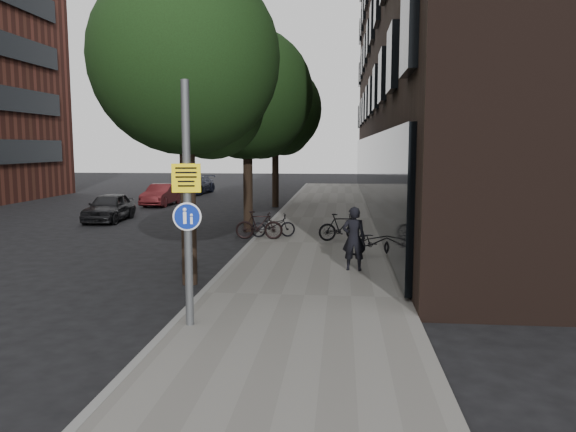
# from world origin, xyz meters

# --- Properties ---
(ground) EXTENTS (120.00, 120.00, 0.00)m
(ground) POSITION_xyz_m (0.00, 0.00, 0.00)
(ground) COLOR black
(ground) RESTS_ON ground
(sidewalk) EXTENTS (4.50, 60.00, 0.12)m
(sidewalk) POSITION_xyz_m (0.25, 10.00, 0.06)
(sidewalk) COLOR slate
(sidewalk) RESTS_ON ground
(curb_edge) EXTENTS (0.15, 60.00, 0.13)m
(curb_edge) POSITION_xyz_m (-2.00, 10.00, 0.07)
(curb_edge) COLOR slate
(curb_edge) RESTS_ON ground
(building_right_dark_brick) EXTENTS (12.00, 40.00, 18.00)m
(building_right_dark_brick) POSITION_xyz_m (8.50, 22.00, 9.00)
(building_right_dark_brick) COLOR black
(building_right_dark_brick) RESTS_ON ground
(street_tree_near) EXTENTS (4.40, 4.40, 7.50)m
(street_tree_near) POSITION_xyz_m (-2.53, 4.64, 5.11)
(street_tree_near) COLOR black
(street_tree_near) RESTS_ON ground
(street_tree_mid) EXTENTS (5.00, 5.00, 7.80)m
(street_tree_mid) POSITION_xyz_m (-2.53, 13.14, 5.11)
(street_tree_mid) COLOR black
(street_tree_mid) RESTS_ON ground
(street_tree_far) EXTENTS (5.00, 5.00, 7.80)m
(street_tree_far) POSITION_xyz_m (-2.53, 22.14, 5.11)
(street_tree_far) COLOR black
(street_tree_far) RESTS_ON ground
(signpost) EXTENTS (0.50, 0.14, 4.32)m
(signpost) POSITION_xyz_m (-1.67, 1.12, 2.30)
(signpost) COLOR #595B5E
(signpost) RESTS_ON sidewalk
(pedestrian) EXTENTS (0.63, 0.45, 1.66)m
(pedestrian) POSITION_xyz_m (1.35, 5.90, 0.95)
(pedestrian) COLOR black
(pedestrian) RESTS_ON sidewalk
(parked_bike_facade_near) EXTENTS (1.72, 0.81, 0.87)m
(parked_bike_facade_near) POSITION_xyz_m (2.00, 7.81, 0.56)
(parked_bike_facade_near) COLOR black
(parked_bike_facade_near) RESTS_ON sidewalk
(parked_bike_facade_far) EXTENTS (1.60, 0.77, 0.93)m
(parked_bike_facade_far) POSITION_xyz_m (1.02, 10.45, 0.58)
(parked_bike_facade_far) COLOR black
(parked_bike_facade_far) RESTS_ON sidewalk
(parked_bike_curb_near) EXTENTS (1.65, 0.89, 0.82)m
(parked_bike_curb_near) POSITION_xyz_m (-1.38, 11.04, 0.53)
(parked_bike_curb_near) COLOR black
(parked_bike_curb_near) RESTS_ON sidewalk
(parked_bike_curb_far) EXTENTS (1.65, 0.55, 0.98)m
(parked_bike_curb_far) POSITION_xyz_m (-1.80, 10.50, 0.61)
(parked_bike_curb_far) COLOR black
(parked_bike_curb_far) RESTS_ON sidewalk
(parked_car_near) EXTENTS (1.66, 3.75, 1.25)m
(parked_car_near) POSITION_xyz_m (-9.25, 15.41, 0.63)
(parked_car_near) COLOR black
(parked_car_near) RESTS_ON ground
(parked_car_mid) EXTENTS (1.41, 3.69, 1.20)m
(parked_car_mid) POSITION_xyz_m (-9.08, 22.16, 0.60)
(parked_car_mid) COLOR maroon
(parked_car_mid) RESTS_ON ground
(parked_car_far) EXTENTS (2.07, 4.43, 1.25)m
(parked_car_far) POSITION_xyz_m (-9.17, 30.06, 0.62)
(parked_car_far) COLOR #1B1E31
(parked_car_far) RESTS_ON ground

